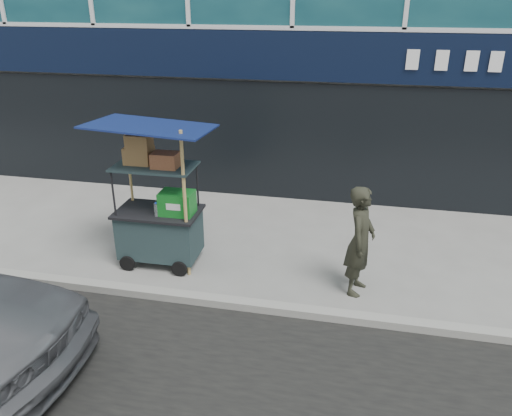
# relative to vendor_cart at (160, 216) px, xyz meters

# --- Properties ---
(ground) EXTENTS (80.00, 80.00, 0.00)m
(ground) POSITION_rel_vendor_cart_xyz_m (1.56, -0.79, -0.82)
(ground) COLOR slate
(ground) RESTS_ON ground
(curb) EXTENTS (80.00, 0.18, 0.12)m
(curb) POSITION_rel_vendor_cart_xyz_m (1.56, -0.99, -0.76)
(curb) COLOR gray
(curb) RESTS_ON ground
(vendor_cart) EXTENTS (1.74, 1.23, 2.33)m
(vendor_cart) POSITION_rel_vendor_cart_xyz_m (0.00, 0.00, 0.00)
(vendor_cart) COLOR #1C2E2F
(vendor_cart) RESTS_ON ground
(vendor_man) EXTENTS (0.51, 0.66, 1.62)m
(vendor_man) POSITION_rel_vendor_cart_xyz_m (3.08, -0.21, -0.01)
(vendor_man) COLOR black
(vendor_man) RESTS_ON ground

